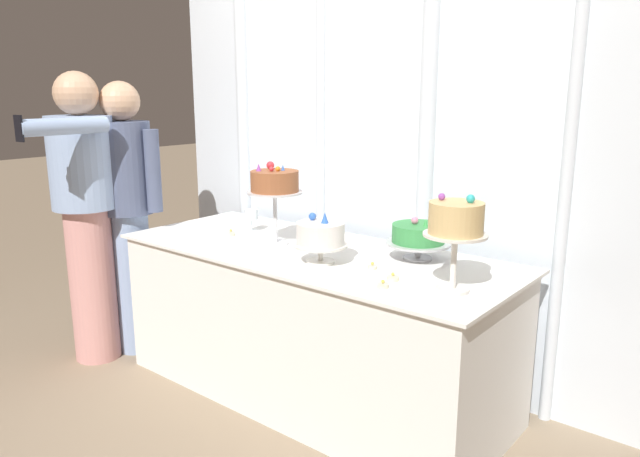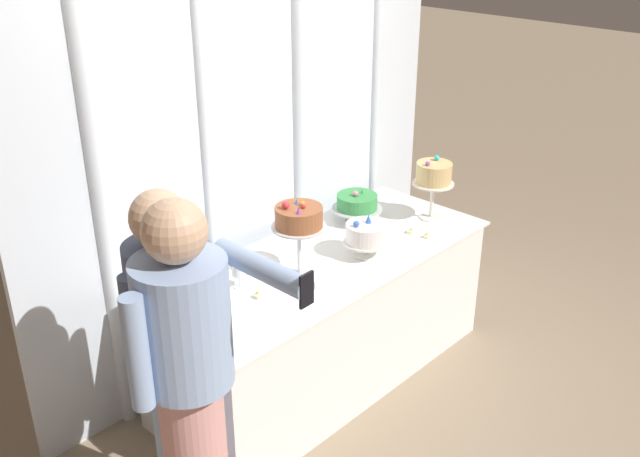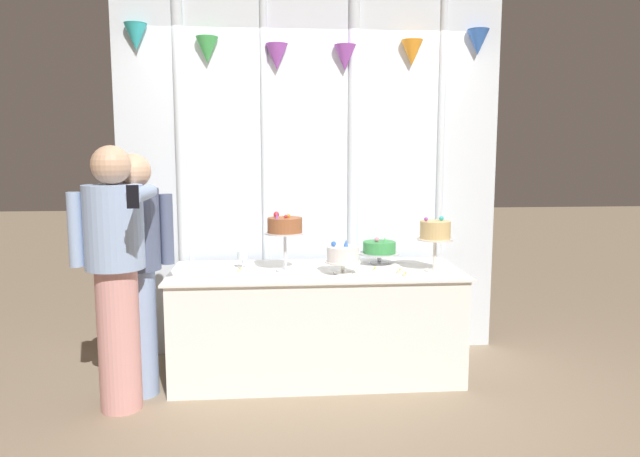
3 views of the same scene
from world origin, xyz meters
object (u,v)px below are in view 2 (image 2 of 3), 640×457
at_px(cake_table, 324,318).
at_px(wine_glass, 239,271).
at_px(cake_display_leftmost, 299,220).
at_px(tealight_near_left, 382,236).
at_px(cake_display_rightmost, 434,176).
at_px(tealight_far_left, 258,296).
at_px(tealight_far_right, 427,236).
at_px(guest_girl_blue_dress, 189,379).
at_px(guest_man_dark_suit, 172,351).
at_px(tealight_near_right, 411,232).
at_px(cake_display_midleft, 366,234).
at_px(cake_display_midright, 357,203).

height_order(cake_table, wine_glass, wine_glass).
height_order(cake_display_leftmost, tealight_near_left, cake_display_leftmost).
height_order(cake_display_rightmost, tealight_far_left, cake_display_rightmost).
relative_size(tealight_near_left, tealight_far_right, 0.87).
height_order(cake_display_leftmost, guest_girl_blue_dress, guest_girl_blue_dress).
distance_m(tealight_far_right, guest_man_dark_suit, 1.75).
height_order(cake_table, tealight_far_left, tealight_far_left).
height_order(wine_glass, tealight_far_right, wine_glass).
distance_m(tealight_near_left, tealight_near_right, 0.18).
bearing_deg(tealight_far_left, tealight_near_left, -1.41).
bearing_deg(cake_display_midleft, tealight_far_left, 172.27).
bearing_deg(guest_man_dark_suit, tealight_near_right, 3.11).
xyz_separation_m(cake_table, tealight_far_right, (0.58, -0.26, 0.39)).
bearing_deg(cake_table, guest_man_dark_suit, -167.92).
distance_m(tealight_far_left, tealight_near_right, 1.10).
distance_m(wine_glass, guest_girl_blue_dress, 0.92).
height_order(tealight_near_right, guest_man_dark_suit, guest_man_dark_suit).
height_order(tealight_far_right, guest_man_dark_suit, guest_man_dark_suit).
bearing_deg(guest_girl_blue_dress, cake_display_midleft, 12.79).
xyz_separation_m(wine_glass, tealight_near_left, (0.92, -0.17, -0.08)).
bearing_deg(tealight_far_left, cake_display_rightmost, -2.93).
distance_m(cake_display_leftmost, guest_man_dark_suit, 1.00).
xyz_separation_m(cake_display_leftmost, cake_display_midleft, (0.39, -0.12, -0.18)).
xyz_separation_m(cake_table, tealight_far_left, (-0.53, -0.05, 0.39)).
xyz_separation_m(cake_table, tealight_near_right, (0.56, -0.16, 0.39)).
bearing_deg(cake_display_midleft, guest_girl_blue_dress, -167.21).
distance_m(cake_display_leftmost, tealight_far_right, 0.88).
relative_size(cake_display_leftmost, tealight_near_right, 8.10).
bearing_deg(cake_display_midright, tealight_near_left, -106.73).
xyz_separation_m(cake_display_rightmost, guest_girl_blue_dress, (-2.06, -0.35, -0.14)).
relative_size(cake_table, guest_girl_blue_dress, 1.25).
bearing_deg(cake_display_midleft, wine_glass, 160.72).
distance_m(cake_display_midleft, guest_man_dark_suit, 1.35).
xyz_separation_m(cake_display_leftmost, tealight_far_right, (0.80, -0.23, -0.30)).
bearing_deg(wine_glass, tealight_far_right, -17.80).
distance_m(tealight_far_right, guest_girl_blue_dress, 1.85).
relative_size(cake_display_midleft, tealight_near_left, 5.90).
bearing_deg(cake_display_rightmost, tealight_far_left, 177.07).
relative_size(tealight_far_left, guest_man_dark_suit, 0.03).
bearing_deg(cake_display_midright, wine_glass, -174.97).
bearing_deg(cake_display_rightmost, tealight_near_left, 173.63).
bearing_deg(cake_display_midleft, cake_table, 139.79).
bearing_deg(wine_glass, cake_display_midleft, -19.28).
distance_m(cake_table, guest_girl_blue_dress, 1.43).
distance_m(cake_display_rightmost, guest_girl_blue_dress, 2.10).
bearing_deg(guest_girl_blue_dress, tealight_far_left, 29.99).
bearing_deg(tealight_near_left, guest_man_dark_suit, -173.56).
xyz_separation_m(cake_table, guest_man_dark_suit, (-1.17, -0.25, 0.49)).
relative_size(wine_glass, tealight_far_right, 2.60).
bearing_deg(tealight_far_right, cake_display_midleft, 164.74).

